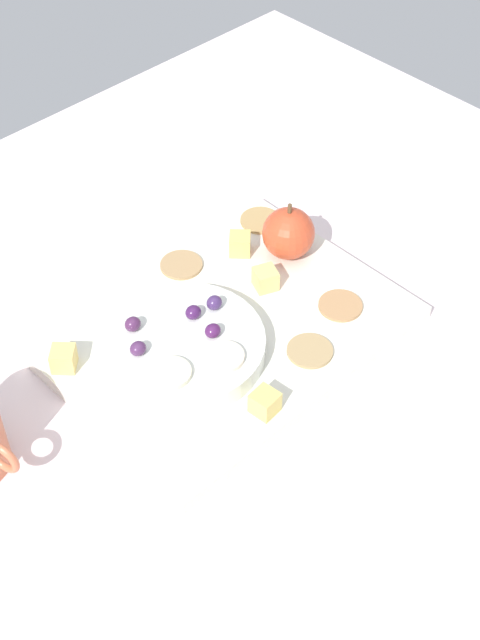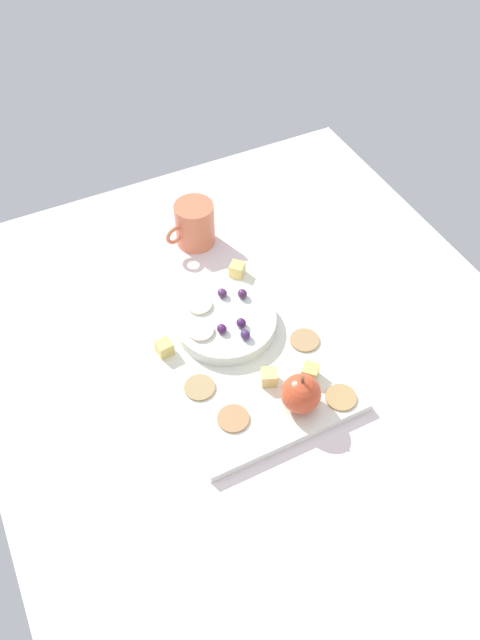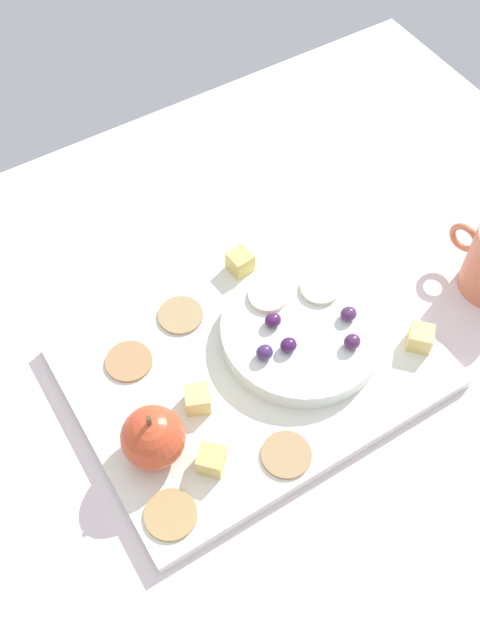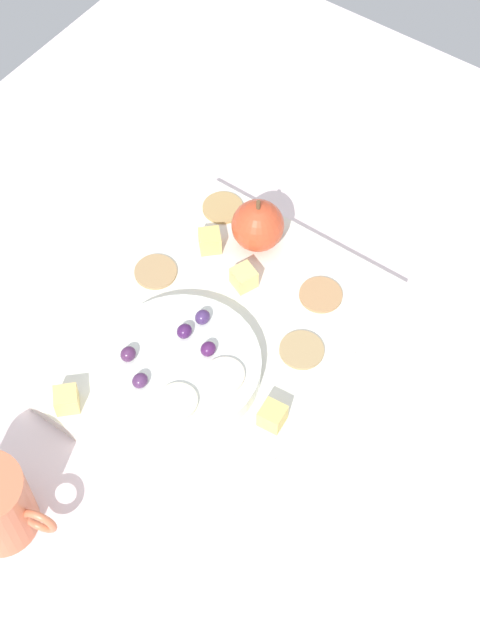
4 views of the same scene
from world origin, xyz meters
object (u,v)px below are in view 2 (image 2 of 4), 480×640
Objects in this scene: cheese_cube_2 at (269,377)px; grape_3 at (222,293)px; cheese_cube_1 at (237,269)px; platter at (240,354)px; cracker_1 at (341,397)px; apple_slice_1 at (201,331)px; cup at (194,224)px; cracker_2 at (233,418)px; cheese_cube_3 at (310,372)px; cracker_0 at (200,387)px; grape_4 at (242,294)px; cheese_cube_0 at (164,348)px; cracker_3 at (304,340)px; grape_0 at (222,329)px; apple_slice_0 at (200,305)px; apple_whole at (302,393)px; serving_dish at (225,322)px; grape_1 at (241,323)px; grape_2 at (245,335)px.

cheese_cube_2 is 1.39× the size of grape_3.
cheese_cube_1 and cheese_cube_2 have the same top height.
cracker_1 is at bearing 33.50° from platter.
cup reaches higher than apple_slice_1.
cheese_cube_3 is at bearing 96.57° from cracker_2.
cracker_0 is at bearing -36.91° from grape_3.
grape_4 is 21.67cm from cup.
platter is 8.27cm from cheese_cube_2.
cheese_cube_0 is (-5.64, -11.80, 2.18)cm from platter.
cup is (-47.10, -5.53, 2.71)cm from cracker_1.
cheese_cube_3 is 7.82cm from cracker_3.
cheese_cube_2 is 11.70cm from cracker_0.
apple_slice_0 is at bearing -171.32° from grape_0.
grape_4 is at bearing 59.60° from grape_3.
apple_whole reaches higher than cheese_cube_2.
cracker_1 is 23.41cm from grape_0.
cracker_1 is 2.79× the size of grape_3.
serving_dish is at bearing -154.04° from cheese_cube_3.
cup reaches higher than cracker_3.
serving_dish is 7.05× the size of cheese_cube_1.
cup is (-41.08, -3.12, 1.61)cm from cheese_cube_3.
grape_0 is at bearing 134.43° from cracker_0.
apple_slice_1 is (1.22, -5.26, 1.48)cm from serving_dish.
apple_slice_1 is at bearing -153.18° from cheese_cube_2.
cracker_2 is at bearing -103.61° from cracker_1.
cup reaches higher than grape_3.
cracker_3 is at bearing 26.53° from grape_4.
cheese_cube_0 is 1.39× the size of grape_3.
serving_dish is 1.66× the size of cup.
grape_3 is at bearing -8.93° from cup.
grape_1 is (13.80, -5.97, 1.87)cm from cheese_cube_1.
serving_dish is 4.00cm from grape_1.
cup is (-45.17, 1.08, -0.35)cm from apple_whole.
cheese_cube_3 is 18.68cm from cracker_0.
grape_4 reaches higher than serving_dish.
platter is at bearing 24.93° from grape_0.
cup is at bearing 171.07° from grape_3.
cracker_3 is at bearing 33.33° from grape_3.
cheese_cube_2 is 8.68cm from grape_2.
grape_2 is (-8.46, -0.19, 1.92)cm from cheese_cube_2.
cracker_2 and cracker_3 have the same top height.
apple_slice_0 is (-1.36, -7.92, -0.55)cm from grape_4.
cheese_cube_3 is 0.23× the size of cup.
cup is (-31.08, 5.07, 3.78)cm from platter.
grape_4 reaches higher than cracker_0.
cheese_cube_0 reaches higher than cracker_1.
cheese_cube_0 is at bearing -59.69° from cheese_cube_1.
serving_dish is 3.50× the size of cracker_3.
cheese_cube_2 is at bearing 114.64° from cracker_2.
grape_0 is at bearing -95.36° from grape_1.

